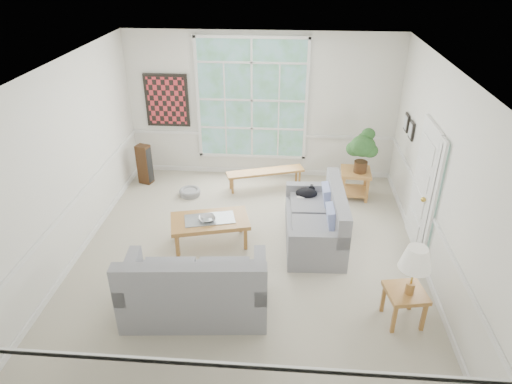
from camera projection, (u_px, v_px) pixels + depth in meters
floor at (249, 255)px, 7.40m from camera, size 5.50×6.00×0.01m
ceiling at (247, 68)px, 5.96m from camera, size 5.50×6.00×0.02m
wall_back at (262, 107)px, 9.30m from camera, size 5.50×0.02×3.00m
wall_front at (217, 319)px, 4.06m from camera, size 5.50×0.02×3.00m
wall_left at (67, 165)px, 6.86m from camera, size 0.02×6.00×3.00m
wall_right at (440, 178)px, 6.49m from camera, size 0.02×6.00×3.00m
window_back at (252, 100)px, 9.21m from camera, size 2.30×0.08×2.40m
entry_door at (422, 186)px, 7.23m from camera, size 0.08×0.90×2.10m
door_sidelight at (433, 200)px, 6.64m from camera, size 0.08×0.26×1.90m
wall_art at (167, 101)px, 9.34m from camera, size 0.90×0.06×1.10m
wall_frame_near at (411, 130)px, 8.00m from camera, size 0.04×0.26×0.32m
wall_frame_far at (406, 122)px, 8.35m from camera, size 0.04×0.26×0.32m
loveseat_right at (315, 216)px, 7.52m from camera, size 0.98×1.80×0.96m
loveseat_front at (195, 279)px, 6.06m from camera, size 1.98×1.14×1.03m
coffee_table at (210, 231)px, 7.57m from camera, size 1.39×0.98×0.47m
pewter_bowl at (207, 219)px, 7.40m from camera, size 0.42×0.42×0.08m
window_bench at (265, 179)px, 9.35m from camera, size 1.60×0.79×0.37m
end_table at (355, 184)px, 8.96m from camera, size 0.60×0.60×0.57m
houseplant at (362, 151)px, 8.57m from camera, size 0.51×0.51×0.87m
side_table at (403, 306)px, 5.99m from camera, size 0.57×0.57×0.50m
table_lamp at (414, 271)px, 5.67m from camera, size 0.53×0.53×0.70m
pet_bed at (190, 192)px, 9.11m from camera, size 0.56×0.56×0.13m
floor_speaker at (145, 164)px, 9.43m from camera, size 0.31×0.28×0.84m
cat at (306, 193)px, 8.02m from camera, size 0.41×0.30×0.18m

